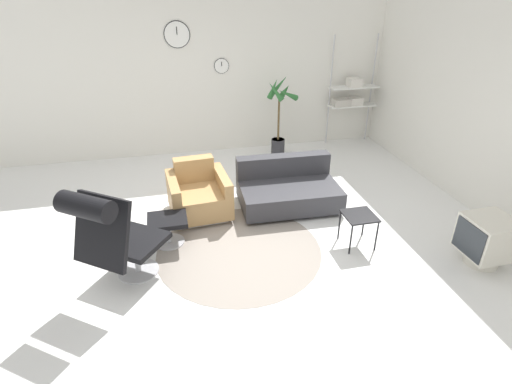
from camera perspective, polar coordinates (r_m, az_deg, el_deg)
ground_plane at (r=5.15m, az=-3.06°, el=-5.88°), size 12.00×12.00×0.00m
wall_back at (r=7.36m, az=-7.64°, el=16.19°), size 12.00×0.09×2.80m
wall_right at (r=6.06m, az=30.52°, el=10.15°), size 0.06×12.00×2.80m
round_rug at (r=4.84m, az=-2.42°, el=-8.28°), size 1.97×1.97×0.01m
lounge_chair at (r=4.12m, az=-20.16°, el=-5.10°), size 0.99×1.06×1.21m
ottoman at (r=4.93m, az=-12.48°, el=-4.58°), size 0.47×0.40×0.36m
armchair_red at (r=5.49m, az=-8.19°, el=-0.51°), size 0.84×0.85×0.72m
couch_low at (r=5.69m, az=4.54°, el=0.29°), size 1.40×0.93×0.65m
side_table at (r=4.90m, az=14.52°, el=-3.72°), size 0.37×0.37×0.42m
crt_television at (r=5.15m, az=30.12°, el=-5.91°), size 0.52×0.50×0.58m
potted_plant at (r=7.22m, az=3.31°, el=10.29°), size 0.56×0.57×1.45m
shelf_unit at (r=7.95m, az=13.38°, el=13.30°), size 0.91×0.28×2.03m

